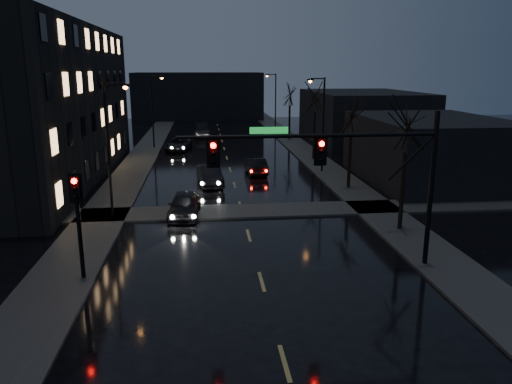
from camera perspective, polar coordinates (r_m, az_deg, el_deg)
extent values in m
cube|color=#2D2D2B|center=(47.54, -13.48, 3.07)|extent=(3.00, 140.00, 0.12)
cube|color=#2D2D2B|center=(48.35, 6.95, 3.54)|extent=(3.00, 140.00, 0.12)
cube|color=#2D2D2B|center=(31.15, -1.60, -2.20)|extent=(40.00, 3.00, 0.12)
cube|color=black|center=(43.78, -25.32, 9.08)|extent=(12.00, 30.00, 12.00)
cube|color=black|center=(41.82, 19.26, 4.62)|extent=(10.00, 14.00, 5.00)
cube|color=black|center=(62.65, 12.03, 8.42)|extent=(12.00, 18.00, 6.00)
cube|color=black|center=(89.45, -6.63, 10.85)|extent=(22.00, 10.00, 8.00)
cylinder|color=black|center=(23.20, 19.36, 0.13)|extent=(0.22, 0.22, 7.00)
cylinder|color=black|center=(20.97, 6.12, 6.40)|extent=(11.00, 0.16, 0.16)
cylinder|color=black|center=(22.50, 17.36, 3.78)|extent=(2.05, 0.10, 2.05)
cube|color=#0C591E|center=(20.65, 1.49, 7.06)|extent=(1.60, 0.04, 0.28)
cube|color=black|center=(20.61, -4.90, 4.47)|extent=(0.35, 0.28, 1.05)
sphere|color=#FF0705|center=(20.40, -4.91, 5.31)|extent=(0.22, 0.22, 0.22)
cube|color=black|center=(21.18, 7.40, 4.66)|extent=(0.35, 0.28, 1.05)
sphere|color=#FF0705|center=(20.97, 7.53, 5.48)|extent=(0.22, 0.22, 0.22)
cylinder|color=black|center=(21.98, -19.52, -4.16)|extent=(0.18, 0.18, 4.40)
cube|color=black|center=(21.51, -19.91, 0.41)|extent=(0.35, 0.28, 1.05)
sphere|color=#FF0705|center=(21.29, -20.08, 1.17)|extent=(0.22, 0.22, 0.22)
cylinder|color=black|center=(28.26, 16.36, 0.03)|extent=(0.24, 0.24, 4.40)
cylinder|color=black|center=(37.51, 10.62, 3.49)|extent=(0.24, 0.24, 4.12)
cylinder|color=black|center=(48.94, 6.65, 6.37)|extent=(0.24, 0.24, 4.68)
cylinder|color=black|center=(62.60, 3.84, 7.90)|extent=(0.24, 0.24, 4.29)
cylinder|color=black|center=(30.21, -16.54, 4.38)|extent=(0.16, 0.16, 8.00)
cylinder|color=black|center=(29.74, -15.90, 11.85)|extent=(1.20, 0.10, 0.10)
cube|color=black|center=(29.65, -14.73, 11.72)|extent=(0.50, 0.25, 0.15)
sphere|color=orange|center=(29.66, -14.71, 11.53)|extent=(0.28, 0.28, 0.28)
cylinder|color=black|center=(56.79, -11.75, 8.90)|extent=(0.16, 0.16, 8.00)
cylinder|color=black|center=(56.54, -11.33, 12.87)|extent=(1.20, 0.10, 0.10)
cube|color=black|center=(56.50, -10.71, 12.79)|extent=(0.50, 0.25, 0.15)
sphere|color=orange|center=(56.50, -10.70, 12.69)|extent=(0.28, 0.28, 0.28)
cylinder|color=black|center=(42.80, 7.68, 7.50)|extent=(0.16, 0.16, 8.00)
cylinder|color=black|center=(42.41, 7.05, 12.74)|extent=(1.20, 0.10, 0.10)
cube|color=black|center=(42.28, 6.23, 12.63)|extent=(0.50, 0.25, 0.15)
sphere|color=orange|center=(42.28, 6.23, 12.49)|extent=(0.28, 0.28, 0.28)
cylinder|color=black|center=(70.22, 2.25, 10.10)|extent=(0.16, 0.16, 8.00)
cylinder|color=black|center=(69.98, 1.78, 13.28)|extent=(1.20, 0.10, 0.10)
cube|color=black|center=(69.90, 1.28, 13.20)|extent=(0.50, 0.25, 0.15)
sphere|color=orange|center=(69.90, 1.28, 13.12)|extent=(0.28, 0.28, 0.28)
imported|color=black|center=(30.32, -8.20, -1.46)|extent=(2.07, 4.47, 1.48)
imported|color=black|center=(38.29, -5.31, 1.89)|extent=(2.14, 4.76, 1.51)
imported|color=black|center=(55.03, -8.85, 5.40)|extent=(2.95, 5.24, 1.38)
imported|color=black|center=(65.95, -6.15, 7.01)|extent=(2.36, 5.69, 1.65)
imported|color=black|center=(42.19, -0.02, 2.99)|extent=(1.69, 4.31, 1.40)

